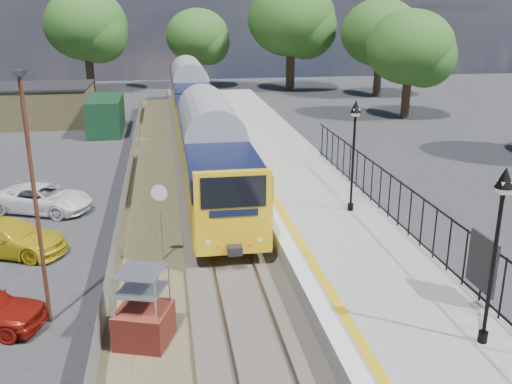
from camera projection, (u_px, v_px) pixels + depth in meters
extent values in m
plane|color=#2D2D30|center=(245.00, 312.00, 17.63)|extent=(120.00, 120.00, 0.00)
cube|color=#473F38|center=(215.00, 204.00, 26.99)|extent=(3.40, 80.00, 0.20)
cube|color=#4C472D|center=(153.00, 224.00, 24.69)|extent=(2.60, 70.00, 0.06)
cube|color=brown|center=(200.00, 202.00, 26.84)|extent=(0.07, 80.00, 0.14)
cube|color=brown|center=(230.00, 201.00, 27.06)|extent=(0.07, 80.00, 0.14)
cube|color=gray|center=(312.00, 206.00, 25.64)|extent=(5.00, 70.00, 0.90)
cube|color=silver|center=(263.00, 199.00, 25.16)|extent=(0.50, 70.00, 0.01)
cube|color=gold|center=(274.00, 198.00, 25.23)|extent=(0.30, 70.00, 0.01)
cylinder|color=black|center=(483.00, 337.00, 14.39)|extent=(0.24, 0.24, 0.30)
cylinder|color=black|center=(492.00, 270.00, 13.81)|extent=(0.10, 0.10, 3.70)
cube|color=black|center=(503.00, 194.00, 13.21)|extent=(0.08, 0.08, 0.30)
cube|color=beige|center=(504.00, 187.00, 13.16)|extent=(0.26, 0.26, 0.30)
cone|color=black|center=(505.00, 177.00, 13.09)|extent=(0.44, 0.44, 0.50)
cylinder|color=black|center=(350.00, 207.00, 23.74)|extent=(0.24, 0.24, 0.30)
cylinder|color=black|center=(353.00, 164.00, 23.17)|extent=(0.10, 0.10, 3.70)
cube|color=black|center=(355.00, 116.00, 22.57)|extent=(0.08, 0.08, 0.30)
cube|color=beige|center=(356.00, 112.00, 22.52)|extent=(0.26, 0.26, 0.30)
cone|color=black|center=(356.00, 106.00, 22.44)|extent=(0.44, 0.44, 0.50)
cube|color=black|center=(418.00, 195.00, 20.15)|extent=(0.05, 26.00, 0.05)
cube|color=black|center=(482.00, 263.00, 16.09)|extent=(0.08, 1.40, 1.60)
cube|color=#908351|center=(39.00, 106.00, 45.38)|extent=(8.00, 6.00, 3.00)
cube|color=black|center=(37.00, 86.00, 44.90)|extent=(8.20, 6.20, 0.15)
cube|color=#12331C|center=(106.00, 115.00, 42.53)|extent=(2.40, 6.00, 2.60)
cylinder|color=#332319|center=(90.00, 75.00, 62.45)|extent=(0.88, 0.88, 3.85)
ellipsoid|color=#23531B|center=(86.00, 25.00, 60.84)|extent=(8.80, 8.80, 7.48)
cylinder|color=#332319|center=(199.00, 74.00, 66.26)|extent=(0.72, 0.72, 3.15)
ellipsoid|color=#23531B|center=(198.00, 36.00, 64.94)|extent=(7.20, 7.20, 6.12)
cylinder|color=#332319|center=(290.00, 71.00, 63.86)|extent=(0.96, 0.96, 4.20)
ellipsoid|color=#23531B|center=(291.00, 18.00, 62.10)|extent=(9.60, 9.60, 8.16)
cylinder|color=#332319|center=(377.00, 80.00, 59.56)|extent=(0.80, 0.80, 3.50)
ellipsoid|color=#23531B|center=(380.00, 33.00, 58.09)|extent=(8.00, 8.00, 6.80)
cylinder|color=#332319|center=(406.00, 99.00, 48.04)|extent=(0.72, 0.72, 3.15)
ellipsoid|color=#23531B|center=(410.00, 47.00, 46.72)|extent=(7.20, 7.20, 6.12)
cube|color=gold|center=(209.00, 156.00, 29.19)|extent=(2.80, 20.00, 1.90)
cube|color=black|center=(209.00, 131.00, 28.79)|extent=(2.82, 20.00, 0.90)
cube|color=black|center=(209.00, 131.00, 28.79)|extent=(2.82, 18.00, 0.70)
cube|color=black|center=(210.00, 178.00, 29.55)|extent=(2.00, 18.00, 0.45)
cube|color=gold|center=(189.00, 97.00, 48.53)|extent=(2.80, 20.00, 1.90)
cube|color=black|center=(189.00, 81.00, 48.12)|extent=(2.82, 20.00, 0.90)
cube|color=black|center=(189.00, 81.00, 48.12)|extent=(2.82, 18.00, 0.70)
cube|color=black|center=(190.00, 111.00, 48.89)|extent=(2.00, 18.00, 0.45)
cube|color=black|center=(234.00, 192.00, 19.18)|extent=(2.24, 0.04, 1.10)
cube|color=maroon|center=(144.00, 326.00, 15.83)|extent=(1.78, 1.78, 1.08)
cylinder|color=#999EA3|center=(161.00, 227.00, 20.74)|extent=(0.06, 0.06, 2.68)
cylinder|color=silver|center=(159.00, 193.00, 20.28)|extent=(0.59, 0.18, 0.60)
cylinder|color=#4F271A|center=(36.00, 207.00, 15.96)|extent=(0.12, 0.12, 7.30)
cube|color=black|center=(19.00, 73.00, 14.82)|extent=(0.25, 0.50, 0.15)
imported|color=gold|center=(7.00, 237.00, 21.63)|extent=(4.96, 3.38, 1.33)
imported|color=white|center=(42.00, 198.00, 26.07)|extent=(5.01, 3.67, 1.26)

